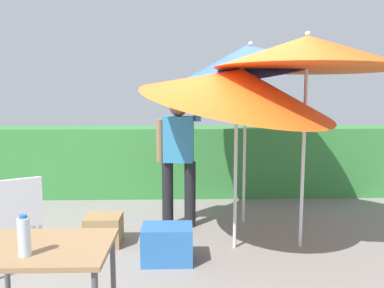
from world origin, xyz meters
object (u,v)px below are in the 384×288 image
object	(u,v)px
umbrella_orange	(307,53)
cooler_box	(167,244)
person_vendor	(179,152)
folding_table	(45,259)
bottle_water	(24,236)
umbrella_yellow	(239,86)
crate_cardboard	(104,230)
chair_plastic	(15,217)
umbrella_rainbow	(248,59)

from	to	relation	value
umbrella_orange	cooler_box	size ratio (longest dim) A/B	4.60
person_vendor	folding_table	bearing A→B (deg)	-108.55
person_vendor	bottle_water	world-z (taller)	person_vendor
umbrella_yellow	crate_cardboard	xyz separation A→B (m)	(-1.45, 0.11, -1.56)
umbrella_orange	crate_cardboard	bearing A→B (deg)	176.90
umbrella_yellow	chair_plastic	distance (m)	2.51
umbrella_yellow	chair_plastic	bearing A→B (deg)	-167.37
crate_cardboard	bottle_water	distance (m)	2.06
folding_table	cooler_box	bearing A→B (deg)	62.80
chair_plastic	person_vendor	bearing A→B (deg)	37.33
umbrella_orange	bottle_water	bearing A→B (deg)	-139.95
bottle_water	chair_plastic	bearing A→B (deg)	115.89
umbrella_rainbow	umbrella_yellow	distance (m)	0.88
umbrella_rainbow	crate_cardboard	world-z (taller)	umbrella_rainbow
umbrella_rainbow	chair_plastic	distance (m)	3.10
person_vendor	chair_plastic	distance (m)	1.95
umbrella_rainbow	folding_table	xyz separation A→B (m)	(-1.65, -2.47, -1.44)
umbrella_rainbow	umbrella_yellow	world-z (taller)	umbrella_rainbow
folding_table	umbrella_yellow	bearing A→B (deg)	49.94
umbrella_rainbow	umbrella_yellow	xyz separation A→B (m)	(-0.22, -0.77, -0.35)
umbrella_rainbow	chair_plastic	world-z (taller)	umbrella_rainbow
cooler_box	folding_table	bearing A→B (deg)	-117.20
crate_cardboard	umbrella_orange	bearing A→B (deg)	-3.10
umbrella_orange	crate_cardboard	world-z (taller)	umbrella_orange
chair_plastic	bottle_water	size ratio (longest dim) A/B	3.71
umbrella_orange	person_vendor	world-z (taller)	umbrella_orange
folding_table	bottle_water	xyz separation A→B (m)	(-0.06, -0.14, 0.20)
person_vendor	crate_cardboard	size ratio (longest dim) A/B	4.89
person_vendor	chair_plastic	bearing A→B (deg)	-142.67
umbrella_rainbow	cooler_box	world-z (taller)	umbrella_rainbow
crate_cardboard	folding_table	bearing A→B (deg)	-89.12
umbrella_yellow	person_vendor	distance (m)	1.21
person_vendor	umbrella_yellow	bearing A→B (deg)	-46.71
umbrella_rainbow	umbrella_orange	xyz separation A→B (m)	(0.47, -0.78, -0.01)
umbrella_rainbow	umbrella_orange	world-z (taller)	umbrella_rainbow
folding_table	bottle_water	world-z (taller)	bottle_water
umbrella_orange	folding_table	xyz separation A→B (m)	(-2.12, -1.69, -1.43)
umbrella_yellow	chair_plastic	size ratio (longest dim) A/B	2.49
cooler_box	umbrella_yellow	bearing A→B (deg)	25.88
crate_cardboard	person_vendor	bearing A→B (deg)	34.51
umbrella_yellow	person_vendor	xyz separation A→B (m)	(-0.63, 0.67, -0.79)
umbrella_orange	umbrella_yellow	xyz separation A→B (m)	(-0.69, 0.01, -0.34)
bottle_water	cooler_box	bearing A→B (deg)	63.28
chair_plastic	cooler_box	world-z (taller)	chair_plastic
cooler_box	person_vendor	bearing A→B (deg)	84.06
folding_table	chair_plastic	bearing A→B (deg)	120.45
umbrella_orange	folding_table	size ratio (longest dim) A/B	2.85
umbrella_rainbow	chair_plastic	bearing A→B (deg)	-152.14
crate_cardboard	umbrella_rainbow	bearing A→B (deg)	21.59
person_vendor	folding_table	xyz separation A→B (m)	(-0.79, -2.37, -0.30)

